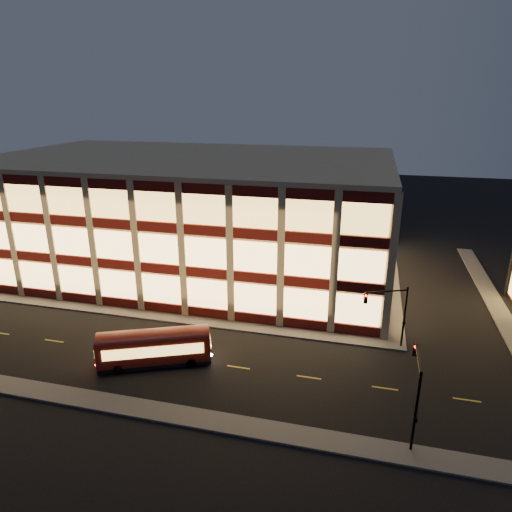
# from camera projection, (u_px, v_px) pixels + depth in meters

# --- Properties ---
(ground) EXTENTS (200.00, 200.00, 0.00)m
(ground) POSITION_uv_depth(u_px,v_px,m) (161.00, 322.00, 46.39)
(ground) COLOR black
(ground) RESTS_ON ground
(sidewalk_office_south) EXTENTS (54.00, 2.00, 0.15)m
(sidewalk_office_south) POSITION_uv_depth(u_px,v_px,m) (138.00, 313.00, 47.96)
(sidewalk_office_south) COLOR #514F4C
(sidewalk_office_south) RESTS_ON ground
(sidewalk_office_east) EXTENTS (2.00, 30.00, 0.15)m
(sidewalk_office_east) POSITION_uv_depth(u_px,v_px,m) (390.00, 280.00, 56.62)
(sidewalk_office_east) COLOR #514F4C
(sidewalk_office_east) RESTS_ON ground
(sidewalk_tower_west) EXTENTS (2.00, 30.00, 0.15)m
(sidewalk_tower_west) POSITION_uv_depth(u_px,v_px,m) (486.00, 289.00, 54.09)
(sidewalk_tower_west) COLOR #514F4C
(sidewalk_tower_west) RESTS_ON ground
(sidewalk_near) EXTENTS (100.00, 2.00, 0.15)m
(sidewalk_near) POSITION_uv_depth(u_px,v_px,m) (86.00, 399.00, 34.48)
(sidewalk_near) COLOR #514F4C
(sidewalk_near) RESTS_ON ground
(office_building) EXTENTS (50.45, 30.45, 14.50)m
(office_building) POSITION_uv_depth(u_px,v_px,m) (192.00, 212.00, 60.09)
(office_building) COLOR tan
(office_building) RESTS_ON ground
(traffic_signal_far) EXTENTS (3.79, 1.87, 6.00)m
(traffic_signal_far) POSITION_uv_depth(u_px,v_px,m) (391.00, 308.00, 40.13)
(traffic_signal_far) COLOR black
(traffic_signal_far) RESTS_ON ground
(traffic_signal_near) EXTENTS (0.32, 4.45, 6.00)m
(traffic_signal_near) POSITION_uv_depth(u_px,v_px,m) (416.00, 384.00, 29.53)
(traffic_signal_near) COLOR black
(traffic_signal_near) RESTS_ON ground
(trolley_bus) EXTENTS (9.50, 5.87, 3.17)m
(trolley_bus) POSITION_uv_depth(u_px,v_px,m) (154.00, 346.00, 38.56)
(trolley_bus) COLOR maroon
(trolley_bus) RESTS_ON ground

